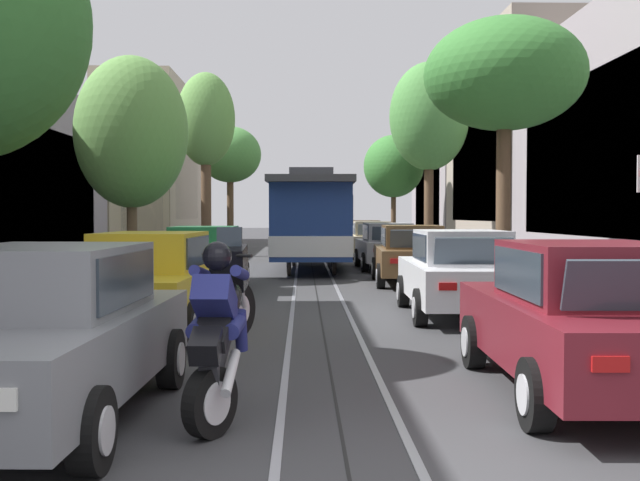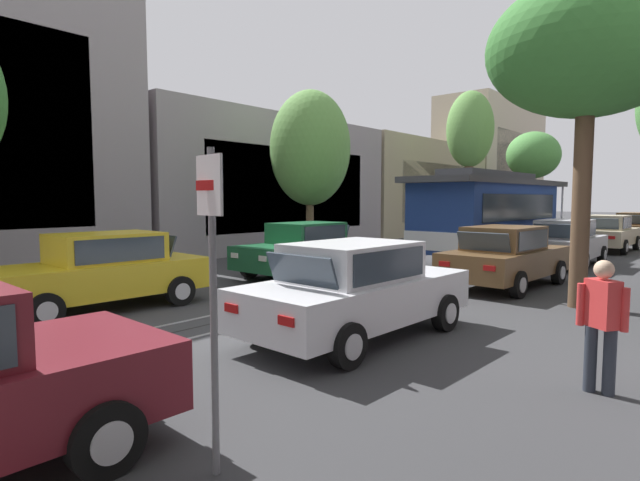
% 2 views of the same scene
% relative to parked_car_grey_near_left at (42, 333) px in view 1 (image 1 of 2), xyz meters
% --- Properties ---
extents(ground_plane, '(160.00, 160.00, 0.00)m').
position_rel_parked_car_grey_near_left_xyz_m(ground_plane, '(2.66, 20.02, -0.80)').
color(ground_plane, '#38383A').
extents(trolley_track_rails, '(1.14, 63.61, 0.01)m').
position_rel_parked_car_grey_near_left_xyz_m(trolley_track_rails, '(2.66, 23.58, -0.79)').
color(trolley_track_rails, gray).
rests_on(trolley_track_rails, ground).
extents(building_facade_left, '(5.23, 55.31, 10.59)m').
position_rel_parked_car_grey_near_left_xyz_m(building_facade_left, '(-7.84, 24.45, 3.47)').
color(building_facade_left, gray).
rests_on(building_facade_left, ground).
extents(building_facade_right, '(5.33, 55.31, 10.47)m').
position_rel_parked_car_grey_near_left_xyz_m(building_facade_right, '(13.20, 24.44, 3.49)').
color(building_facade_right, gray).
rests_on(building_facade_right, ground).
extents(parked_car_grey_near_left, '(2.11, 4.41, 1.58)m').
position_rel_parked_car_grey_near_left_xyz_m(parked_car_grey_near_left, '(0.00, 0.00, 0.00)').
color(parked_car_grey_near_left, slate).
rests_on(parked_car_grey_near_left, ground).
extents(parked_car_yellow_second_left, '(2.14, 4.42, 1.58)m').
position_rel_parked_car_grey_near_left_xyz_m(parked_car_yellow_second_left, '(-0.08, 5.17, 0.00)').
color(parked_car_yellow_second_left, gold).
rests_on(parked_car_yellow_second_left, ground).
extents(parked_car_green_mid_left, '(2.02, 4.37, 1.58)m').
position_rel_parked_car_grey_near_left_xyz_m(parked_car_green_mid_left, '(-0.03, 11.31, 0.00)').
color(parked_car_green_mid_left, '#1E6038').
rests_on(parked_car_green_mid_left, ground).
extents(parked_car_maroon_near_right, '(2.09, 4.40, 1.58)m').
position_rel_parked_car_grey_near_left_xyz_m(parked_car_maroon_near_right, '(5.25, 0.85, 0.00)').
color(parked_car_maroon_near_right, maroon).
rests_on(parked_car_maroon_near_right, ground).
extents(parked_car_white_second_right, '(2.09, 4.40, 1.58)m').
position_rel_parked_car_grey_near_left_xyz_m(parked_car_white_second_right, '(5.20, 6.90, 0.00)').
color(parked_car_white_second_right, silver).
rests_on(parked_car_white_second_right, ground).
extents(parked_car_brown_mid_right, '(2.14, 4.42, 1.58)m').
position_rel_parked_car_grey_near_left_xyz_m(parked_car_brown_mid_right, '(5.24, 13.30, 0.00)').
color(parked_car_brown_mid_right, brown).
rests_on(parked_car_brown_mid_right, ground).
extents(parked_car_silver_fourth_right, '(2.04, 4.38, 1.58)m').
position_rel_parked_car_grey_near_left_xyz_m(parked_car_silver_fourth_right, '(5.22, 18.83, 0.00)').
color(parked_car_silver_fourth_right, '#B7B7BC').
rests_on(parked_car_silver_fourth_right, ground).
extents(parked_car_beige_fifth_right, '(2.02, 4.37, 1.58)m').
position_rel_parked_car_grey_near_left_xyz_m(parked_car_beige_fifth_right, '(5.26, 25.19, 0.00)').
color(parked_car_beige_fifth_right, '#C1B28E').
rests_on(parked_car_beige_fifth_right, ground).
extents(parked_car_brown_sixth_right, '(2.06, 4.39, 1.58)m').
position_rel_parked_car_grey_near_left_xyz_m(parked_car_brown_sixth_right, '(5.42, 31.10, 0.00)').
color(parked_car_brown_sixth_right, brown).
rests_on(parked_car_brown_sixth_right, ground).
extents(street_tree_kerb_left_second, '(3.13, 2.74, 6.25)m').
position_rel_parked_car_grey_near_left_xyz_m(street_tree_kerb_left_second, '(-2.41, 14.20, 3.34)').
color(street_tree_kerb_left_second, brown).
rests_on(street_tree_kerb_left_second, ground).
extents(street_tree_kerb_left_mid, '(2.61, 2.25, 8.18)m').
position_rel_parked_car_grey_near_left_xyz_m(street_tree_kerb_left_mid, '(-1.97, 26.83, 5.16)').
color(street_tree_kerb_left_mid, brown).
rests_on(street_tree_kerb_left_mid, ground).
extents(street_tree_kerb_left_fourth, '(3.60, 3.90, 6.99)m').
position_rel_parked_car_grey_near_left_xyz_m(street_tree_kerb_left_fourth, '(-1.88, 37.03, 4.52)').
color(street_tree_kerb_left_fourth, brown).
rests_on(street_tree_kerb_left_fourth, ground).
extents(street_tree_kerb_right_second, '(3.98, 4.09, 6.72)m').
position_rel_parked_car_grey_near_left_xyz_m(street_tree_kerb_right_second, '(7.34, 11.85, 4.50)').
color(street_tree_kerb_right_second, brown).
rests_on(street_tree_kerb_right_second, ground).
extents(street_tree_kerb_right_mid, '(3.39, 3.13, 8.38)m').
position_rel_parked_car_grey_near_left_xyz_m(street_tree_kerb_right_mid, '(7.74, 25.30, 5.22)').
color(street_tree_kerb_right_mid, brown).
rests_on(street_tree_kerb_right_mid, ground).
extents(street_tree_kerb_right_fourth, '(3.46, 3.66, 6.46)m').
position_rel_parked_car_grey_near_left_xyz_m(street_tree_kerb_right_fourth, '(7.59, 36.50, 3.84)').
color(street_tree_kerb_right_fourth, brown).
rests_on(street_tree_kerb_right_fourth, ground).
extents(cable_car_trolley, '(2.79, 9.17, 3.28)m').
position_rel_parked_car_grey_near_left_xyz_m(cable_car_trolley, '(2.67, 18.46, 0.86)').
color(cable_car_trolley, navy).
rests_on(cable_car_trolley, ground).
extents(motorcycle_with_rider, '(0.53, 1.87, 1.74)m').
position_rel_parked_car_grey_near_left_xyz_m(motorcycle_with_rider, '(1.60, -0.06, 0.12)').
color(motorcycle_with_rider, black).
rests_on(motorcycle_with_rider, ground).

